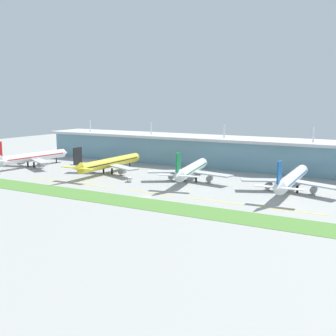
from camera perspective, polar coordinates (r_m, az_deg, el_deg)
ground_plane at (r=195.68m, az=-2.99°, el=-3.94°), size 600.00×600.00×0.00m
terminal_building at (r=283.47m, az=8.01°, el=2.18°), size 288.00×34.00×28.76m
airliner_nearest at (r=296.01m, az=-17.96°, el=1.41°), size 48.61×61.03×18.90m
airliner_near_middle at (r=258.05m, az=-8.01°, el=0.67°), size 48.80×65.71×18.90m
airliner_center at (r=232.11m, az=3.18°, el=-0.22°), size 47.90×59.32×18.90m
airliner_far_middle at (r=213.52m, az=16.45°, el=-1.42°), size 48.77×65.63×18.90m
taxiway_stripe_west at (r=245.85m, az=-16.10°, el=-1.55°), size 28.00×0.70×0.04m
taxiway_stripe_mid_west at (r=223.23m, az=-9.95°, el=-2.40°), size 28.00×0.70×0.04m
taxiway_stripe_centre at (r=203.81m, az=-2.50°, el=-3.39°), size 28.00×0.70×0.04m
taxiway_stripe_mid_east at (r=188.55m, az=6.34°, el=-4.49°), size 28.00×0.70×0.04m
taxiway_stripe_east at (r=178.54m, az=16.48°, el=-5.61°), size 28.00×0.70×0.04m
grass_verge at (r=186.36m, az=-4.87°, el=-4.62°), size 300.00×18.00×0.10m
baggage_cart at (r=231.42m, az=-5.27°, el=-1.57°), size 3.63×3.96×2.48m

